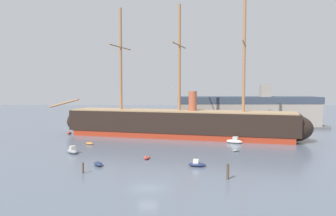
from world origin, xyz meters
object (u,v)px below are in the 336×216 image
motorboat_alongside_stern (235,141)px  motorboat_foreground_right (197,164)px  dinghy_near_centre (147,158)px  dinghy_alongside_bow (89,143)px  motorboat_mid_left (72,151)px  sailboat_distant_centre (159,128)px  tall_ship (179,123)px  dinghy_foreground_left (98,164)px  seagull_in_flight (172,87)px  mooring_piling_nearest (83,168)px  dockside_warehouse_right (248,112)px  motorboat_far_right (262,132)px  dinghy_far_left (69,133)px  mooring_piling_left_pair (228,171)px  dinghy_mid_right (236,150)px

motorboat_alongside_stern → motorboat_foreground_right: bearing=-115.1°
dinghy_near_centre → dinghy_alongside_bow: 21.70m
motorboat_mid_left → sailboat_distant_centre: bearing=65.8°
tall_ship → dinghy_alongside_bow: (-21.72, -11.22, -3.59)m
dinghy_foreground_left → motorboat_alongside_stern: size_ratio=0.73×
dinghy_alongside_bow → motorboat_foreground_right: bearing=-43.6°
motorboat_mid_left → seagull_in_flight: size_ratio=3.46×
motorboat_mid_left → mooring_piling_nearest: size_ratio=2.26×
motorboat_foreground_right → motorboat_alongside_stern: motorboat_alongside_stern is taller
motorboat_alongside_stern → dinghy_foreground_left: bearing=-140.7°
dockside_warehouse_right → seagull_in_flight: size_ratio=44.02×
motorboat_foreground_right → tall_ship: bearing=93.1°
motorboat_far_right → motorboat_foreground_right: bearing=-119.6°
dinghy_near_centre → motorboat_mid_left: 16.67m
sailboat_distant_centre → mooring_piling_nearest: bearing=-101.4°
motorboat_foreground_right → motorboat_mid_left: (-24.71, 11.83, 0.10)m
seagull_in_flight → motorboat_alongside_stern: bearing=27.0°
dinghy_near_centre → dinghy_far_left: 42.09m
seagull_in_flight → dinghy_far_left: bearing=140.2°
dinghy_foreground_left → dinghy_alongside_bow: bearing=106.4°
tall_ship → motorboat_foreground_right: 33.84m
dinghy_alongside_bow → seagull_in_flight: bearing=-18.0°
dinghy_far_left → seagull_in_flight: seagull_in_flight is taller
motorboat_far_right → sailboat_distant_centre: bearing=159.5°
mooring_piling_nearest → motorboat_foreground_right: bearing=13.1°
motorboat_mid_left → sailboat_distant_centre: sailboat_distant_centre is taller
dinghy_foreground_left → dinghy_near_centre: 9.89m
dinghy_foreground_left → motorboat_mid_left: (-7.54, 11.11, 0.21)m
dinghy_foreground_left → dockside_warehouse_right: bearing=54.3°
motorboat_far_right → mooring_piling_nearest: 59.28m
mooring_piling_nearest → mooring_piling_left_pair: mooring_piling_left_pair is taller
dinghy_mid_right → motorboat_alongside_stern: 10.48m
motorboat_mid_left → sailboat_distant_centre: size_ratio=0.56×
dinghy_near_centre → dinghy_mid_right: dinghy_near_centre is taller
motorboat_foreground_right → dinghy_near_centre: bearing=145.0°
motorboat_foreground_right → dinghy_alongside_bow: 32.49m
dinghy_foreground_left → dinghy_mid_right: dinghy_foreground_left is taller
mooring_piling_nearest → motorboat_far_right: bearing=46.7°
motorboat_mid_left → dockside_warehouse_right: 63.66m
motorboat_foreground_right → mooring_piling_nearest: 19.08m
dinghy_far_left → motorboat_far_right: 55.58m
mooring_piling_nearest → dinghy_foreground_left: bearing=74.4°
dinghy_alongside_bow → sailboat_distant_centre: size_ratio=0.34×
tall_ship → motorboat_foreground_right: tall_ship is taller
motorboat_foreground_right → dinghy_far_left: bearing=129.5°
motorboat_mid_left → mooring_piling_nearest: bearing=-69.2°
dinghy_alongside_bow → motorboat_alongside_stern: 34.81m
dinghy_foreground_left → dockside_warehouse_right: (39.00, 54.31, 4.78)m
dinghy_foreground_left → motorboat_foreground_right: (17.17, -0.72, 0.11)m
motorboat_foreground_right → seagull_in_flight: bearing=104.5°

